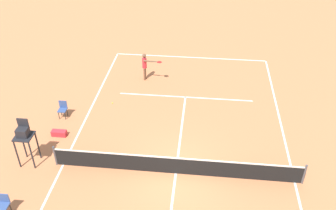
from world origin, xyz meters
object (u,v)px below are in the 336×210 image
object	(u,v)px
equipment_bag	(59,133)
umpire_chair	(24,135)
tennis_ball	(112,103)
courtside_chair_mid	(63,109)
courtside_chair_near	(3,204)
player_serving	(145,64)

from	to	relation	value
equipment_bag	umpire_chair	bearing A→B (deg)	72.84
tennis_ball	equipment_bag	bearing A→B (deg)	57.38
umpire_chair	courtside_chair_mid	size ratio (longest dim) A/B	2.54
umpire_chair	courtside_chair_near	xyz separation A→B (m)	(-0.23, 2.99, -1.07)
courtside_chair_near	equipment_bag	bearing A→B (deg)	-94.57
player_serving	courtside_chair_near	distance (m)	11.93
tennis_ball	courtside_chair_mid	size ratio (longest dim) A/B	0.07
umpire_chair	equipment_bag	world-z (taller)	umpire_chair
courtside_chair_mid	equipment_bag	bearing A→B (deg)	101.13
umpire_chair	courtside_chair_near	distance (m)	3.19
equipment_bag	player_serving	bearing A→B (deg)	-119.86
courtside_chair_near	umpire_chair	bearing A→B (deg)	-85.54
player_serving	courtside_chair_mid	world-z (taller)	player_serving
player_serving	courtside_chair_mid	xyz separation A→B (m)	(3.87, 4.53, -0.56)
player_serving	equipment_bag	distance (m)	7.19
umpire_chair	courtside_chair_mid	distance (m)	3.88
umpire_chair	courtside_chair_mid	xyz separation A→B (m)	(-0.31, -3.72, -1.07)
player_serving	courtside_chair_near	xyz separation A→B (m)	(3.95, 11.24, -0.56)
player_serving	courtside_chair_mid	distance (m)	5.99
player_serving	equipment_bag	world-z (taller)	player_serving
tennis_ball	courtside_chair_mid	world-z (taller)	courtside_chair_mid
tennis_ball	umpire_chair	distance (m)	6.12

